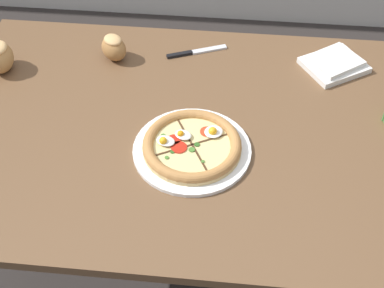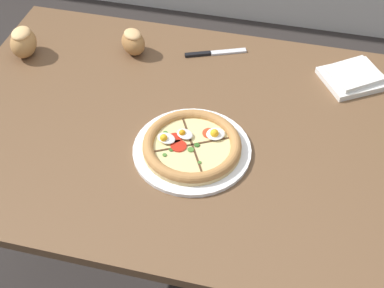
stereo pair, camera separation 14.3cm
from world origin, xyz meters
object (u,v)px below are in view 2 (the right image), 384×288
(pizza, at_px, (192,146))
(bread_piece_mid, at_px, (133,42))
(knife_main, at_px, (215,53))
(napkin_folded, at_px, (353,77))
(dining_table, at_px, (197,147))
(bread_piece_near, at_px, (23,42))

(pizza, distance_m, bread_piece_mid, 0.50)
(knife_main, bearing_deg, napkin_folded, -26.85)
(bread_piece_mid, bearing_deg, napkin_folded, 1.78)
(dining_table, bearing_deg, knife_main, 94.08)
(knife_main, bearing_deg, bread_piece_mid, 170.09)
(dining_table, height_order, bread_piece_mid, bread_piece_mid)
(bread_piece_mid, distance_m, knife_main, 0.28)
(dining_table, distance_m, bread_piece_mid, 0.44)
(pizza, relative_size, knife_main, 1.65)
(dining_table, height_order, napkin_folded, napkin_folded)
(bread_piece_near, distance_m, bread_piece_mid, 0.37)
(pizza, height_order, knife_main, pizza)
(bread_piece_near, bearing_deg, knife_main, 14.04)
(bread_piece_near, distance_m, knife_main, 0.64)
(knife_main, bearing_deg, dining_table, -108.25)
(bread_piece_mid, xyz_separation_m, knife_main, (0.27, 0.06, -0.04))
(knife_main, bearing_deg, bread_piece_near, 171.71)
(pizza, distance_m, napkin_folded, 0.60)
(bread_piece_mid, bearing_deg, knife_main, 12.42)
(dining_table, relative_size, napkin_folded, 6.26)
(bread_piece_mid, relative_size, knife_main, 0.59)
(bread_piece_mid, bearing_deg, pizza, -53.15)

